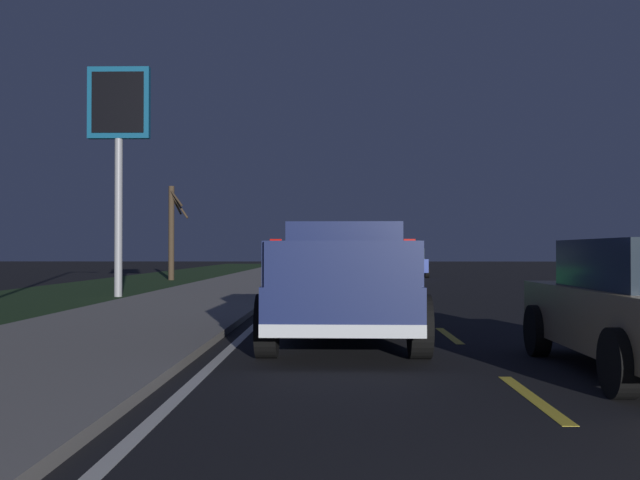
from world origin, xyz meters
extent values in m
plane|color=black|center=(27.00, 0.00, 0.00)|extent=(144.00, 144.00, 0.00)
cube|color=gray|center=(27.00, 5.70, 0.06)|extent=(108.00, 4.00, 0.12)
cube|color=#1E3819|center=(27.00, 10.70, 0.00)|extent=(108.00, 6.00, 0.01)
cube|color=yellow|center=(5.24, 0.00, 0.00)|extent=(2.40, 0.14, 0.01)
cube|color=yellow|center=(10.62, 0.00, 0.00)|extent=(2.40, 0.14, 0.01)
cube|color=yellow|center=(16.47, 0.00, 0.00)|extent=(2.40, 0.14, 0.01)
cube|color=yellow|center=(22.66, 0.00, 0.00)|extent=(2.40, 0.14, 0.01)
cube|color=yellow|center=(29.31, 0.00, 0.00)|extent=(2.40, 0.14, 0.01)
cube|color=yellow|center=(35.76, 0.00, 0.00)|extent=(2.40, 0.14, 0.01)
cube|color=yellow|center=(41.11, 0.00, 0.00)|extent=(2.40, 0.14, 0.01)
cube|color=yellow|center=(47.74, 0.00, 0.00)|extent=(2.40, 0.14, 0.01)
cube|color=yellow|center=(53.58, 0.00, 0.00)|extent=(2.40, 0.14, 0.01)
cube|color=yellow|center=(60.39, 0.00, 0.00)|extent=(2.40, 0.14, 0.01)
cube|color=yellow|center=(66.32, 0.00, 0.00)|extent=(2.40, 0.14, 0.01)
cube|color=yellow|center=(72.24, 0.00, 0.00)|extent=(2.40, 0.14, 0.01)
cube|color=yellow|center=(77.88, 0.00, 0.00)|extent=(2.40, 0.14, 0.01)
cube|color=silver|center=(27.00, 3.40, 0.00)|extent=(108.00, 0.14, 0.01)
cube|color=#141E4C|center=(9.67, 1.75, 0.67)|extent=(5.44, 2.11, 0.60)
cube|color=#141E4C|center=(10.86, 1.73, 1.42)|extent=(2.20, 1.88, 0.90)
cube|color=#1E2833|center=(9.81, 1.75, 1.47)|extent=(0.07, 1.44, 0.50)
cube|color=#141E4C|center=(8.61, 2.71, 1.25)|extent=(3.02, 0.14, 0.56)
cube|color=#141E4C|center=(8.57, 0.83, 1.25)|extent=(3.02, 0.14, 0.56)
cube|color=#141E4C|center=(7.01, 1.80, 1.25)|extent=(0.12, 1.88, 0.56)
cube|color=silver|center=(7.01, 1.80, 0.45)|extent=(0.16, 2.00, 0.16)
cube|color=red|center=(7.04, 2.60, 1.45)|extent=(0.06, 0.14, 0.20)
cube|color=red|center=(7.00, 1.00, 1.45)|extent=(0.06, 0.14, 0.20)
cylinder|color=black|center=(11.47, 2.71, 0.42)|extent=(0.84, 0.28, 0.84)
cylinder|color=black|center=(11.43, 0.72, 0.42)|extent=(0.84, 0.28, 0.84)
cylinder|color=black|center=(7.91, 2.78, 0.42)|extent=(0.84, 0.28, 0.84)
cylinder|color=black|center=(7.87, 0.79, 0.42)|extent=(0.84, 0.28, 0.84)
cube|color=navy|center=(39.17, -1.95, 0.63)|extent=(4.43, 1.88, 0.70)
cube|color=#1E2833|center=(38.92, -1.95, 1.26)|extent=(2.49, 1.63, 0.56)
cylinder|color=black|center=(40.65, -1.02, 0.34)|extent=(0.68, 0.22, 0.68)
cylinder|color=black|center=(40.68, -2.82, 0.34)|extent=(0.68, 0.22, 0.68)
cylinder|color=black|center=(37.65, -1.07, 0.34)|extent=(0.68, 0.22, 0.68)
cylinder|color=black|center=(37.69, -2.87, 0.34)|extent=(0.68, 0.22, 0.68)
cube|color=red|center=(37.02, -1.99, 0.68)|extent=(0.11, 1.51, 0.10)
cube|color=#B2B5BA|center=(37.62, 1.55, 0.63)|extent=(4.44, 1.90, 0.70)
cube|color=#1E2833|center=(37.37, 1.54, 1.26)|extent=(2.50, 1.64, 0.56)
cylinder|color=black|center=(39.10, 2.48, 0.34)|extent=(0.68, 0.22, 0.68)
cylinder|color=black|center=(39.14, 0.68, 0.34)|extent=(0.68, 0.22, 0.68)
cylinder|color=black|center=(36.11, 2.41, 0.34)|extent=(0.68, 0.22, 0.68)
cylinder|color=black|center=(36.15, 0.61, 0.34)|extent=(0.68, 0.22, 0.68)
cube|color=red|center=(35.47, 1.50, 0.68)|extent=(0.11, 1.51, 0.10)
cylinder|color=black|center=(8.19, -0.83, 0.34)|extent=(0.68, 0.22, 0.68)
cylinder|color=black|center=(5.19, -0.82, 0.34)|extent=(0.68, 0.22, 0.68)
cube|color=#14592D|center=(20.07, 1.89, 0.63)|extent=(4.43, 1.88, 0.70)
cube|color=#1E2833|center=(19.82, 1.88, 1.26)|extent=(2.49, 1.63, 0.56)
cylinder|color=black|center=(21.55, 2.81, 0.34)|extent=(0.68, 0.22, 0.68)
cylinder|color=black|center=(21.59, 1.01, 0.34)|extent=(0.68, 0.22, 0.68)
cylinder|color=black|center=(18.56, 2.76, 0.34)|extent=(0.68, 0.22, 0.68)
cylinder|color=black|center=(18.59, 0.96, 0.34)|extent=(0.68, 0.22, 0.68)
cube|color=red|center=(17.92, 1.85, 0.68)|extent=(0.11, 1.51, 0.10)
cylinder|color=#99999E|center=(21.13, 8.53, 3.53)|extent=(0.24, 0.24, 7.05)
cube|color=navy|center=(21.13, 8.53, 5.95)|extent=(0.24, 1.90, 2.20)
cube|color=black|center=(21.00, 8.53, 5.95)|extent=(0.04, 1.60, 1.87)
cylinder|color=#423323|center=(34.44, 9.77, 2.26)|extent=(0.28, 0.28, 4.53)
cylinder|color=#423323|center=(34.63, 9.58, 3.64)|extent=(0.47, 0.49, 0.97)
cylinder|color=#423323|center=(34.00, 9.46, 3.93)|extent=(0.89, 0.78, 0.90)
cylinder|color=#423323|center=(34.15, 9.34, 3.56)|extent=(0.62, 0.98, 1.29)
camera|label=1|loc=(-2.13, 1.89, 1.41)|focal=42.92mm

